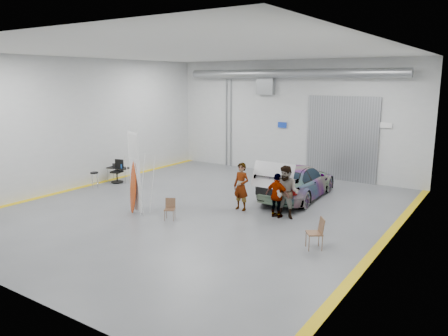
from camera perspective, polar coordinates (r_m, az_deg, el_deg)
The scene contains 13 objects.
ground at distance 17.29m, azimuth -2.85°, elevation -5.36°, with size 16.00×16.00×0.00m, color #5A5C61.
room_shell at distance 18.27m, azimuth 1.82°, elevation 8.58°, with size 14.02×16.18×6.01m.
sedan_car at distance 18.93m, azimuth 9.57°, elevation -1.73°, with size 2.05×5.03×1.46m, color silver.
person_a at distance 16.94m, azimuth 2.27°, elevation -2.43°, with size 0.68×0.45×1.87m, color #806245.
person_b at distance 16.04m, azimuth 8.16°, elevation -3.16°, with size 0.96×0.74×1.97m, color #466E81.
person_c at distance 16.15m, azimuth 6.97°, elevation -3.58°, with size 0.97×0.40×1.67m, color brown.
surfboard_display at distance 16.70m, azimuth -11.49°, elevation -1.46°, with size 0.88×0.50×3.29m.
folding_chair_near at distance 16.03m, azimuth -7.07°, elevation -5.90°, with size 0.50×0.54×0.78m.
folding_chair_far at distance 13.57m, azimuth 11.70°, elevation -9.09°, with size 0.63×0.74×0.97m.
shop_stool at distance 21.29m, azimuth -16.52°, elevation -1.54°, with size 0.39×0.39×0.76m.
work_table at distance 22.32m, azimuth -13.66°, elevation 0.08°, with size 1.22×0.79×0.92m.
office_chair at distance 22.12m, azimuth -13.68°, elevation -0.61°, with size 0.59×0.61×1.11m.
trunk_lid at distance 16.76m, azimuth 6.46°, elevation -0.73°, with size 1.70×1.03×0.04m, color silver.
Camera 1 is at (9.88, -13.27, 5.04)m, focal length 35.00 mm.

